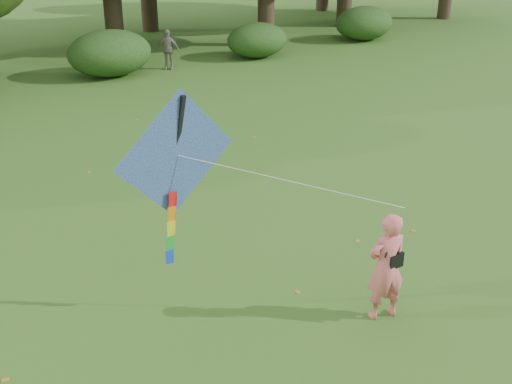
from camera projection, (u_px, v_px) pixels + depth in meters
ground at (351, 296)px, 11.60m from camera, size 100.00×100.00×0.00m
man_kite_flyer at (386, 267)px, 10.63m from camera, size 0.80×0.62×1.95m
bystander_right at (168, 49)px, 27.36m from camera, size 1.01×0.96×1.69m
crossbody_bag at (393, 259)px, 10.62m from camera, size 0.43×0.20×0.74m
flying_kite at (177, 158)px, 10.22m from camera, size 4.00×2.60×3.05m
shrub_band at (20, 69)px, 24.09m from camera, size 39.15×3.22×1.88m
fallen_leaves at (239, 225)px, 14.16m from camera, size 11.56×15.41×0.01m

